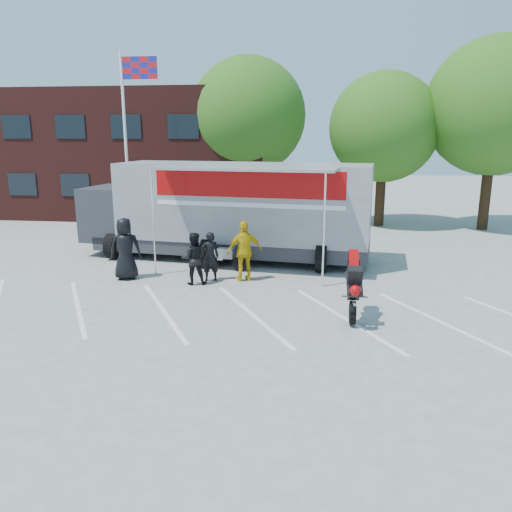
% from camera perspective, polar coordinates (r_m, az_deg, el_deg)
% --- Properties ---
extents(ground, '(100.00, 100.00, 0.00)m').
position_cam_1_polar(ground, '(12.26, -2.09, -8.20)').
color(ground, '#A6A6A1').
rests_on(ground, ground).
extents(parking_bay_lines, '(18.09, 13.33, 0.01)m').
position_cam_1_polar(parking_bay_lines, '(13.18, -1.39, -6.58)').
color(parking_bay_lines, white).
rests_on(parking_bay_lines, ground).
extents(office_building, '(18.00, 8.00, 7.00)m').
position_cam_1_polar(office_building, '(31.57, -15.20, 11.22)').
color(office_building, '#481B17').
rests_on(office_building, ground).
extents(flagpole, '(1.61, 0.12, 8.00)m').
position_cam_1_polar(flagpole, '(22.73, -14.17, 14.46)').
color(flagpole, white).
rests_on(flagpole, ground).
extents(tree_left, '(6.12, 6.12, 8.64)m').
position_cam_1_polar(tree_left, '(27.52, -0.93, 15.70)').
color(tree_left, '#382314').
rests_on(tree_left, ground).
extents(tree_mid, '(5.44, 5.44, 7.68)m').
position_cam_1_polar(tree_mid, '(26.42, 14.43, 14.03)').
color(tree_mid, '#382314').
rests_on(tree_mid, ground).
extents(tree_right, '(6.46, 6.46, 9.12)m').
position_cam_1_polar(tree_right, '(27.02, 25.64, 15.12)').
color(tree_right, '#382314').
rests_on(tree_right, ground).
extents(transporter_truck, '(11.82, 6.76, 3.58)m').
position_cam_1_polar(transporter_truck, '(18.99, -2.88, -0.29)').
color(transporter_truck, gray).
rests_on(transporter_truck, ground).
extents(parked_motorcycle, '(1.99, 0.88, 1.01)m').
position_cam_1_polar(parked_motorcycle, '(17.40, -3.84, -1.60)').
color(parked_motorcycle, '#A8A8AD').
rests_on(parked_motorcycle, ground).
extents(stunt_bike_rider, '(0.79, 1.66, 1.94)m').
position_cam_1_polar(stunt_bike_rider, '(13.24, 10.70, -6.76)').
color(stunt_bike_rider, black).
rests_on(stunt_bike_rider, ground).
extents(spectator_leather_a, '(1.13, 0.90, 2.01)m').
position_cam_1_polar(spectator_leather_a, '(16.60, -14.71, 0.81)').
color(spectator_leather_a, black).
rests_on(spectator_leather_a, ground).
extents(spectator_leather_b, '(0.68, 0.56, 1.59)m').
position_cam_1_polar(spectator_leather_b, '(15.98, -5.27, -0.05)').
color(spectator_leather_b, black).
rests_on(spectator_leather_b, ground).
extents(spectator_leather_c, '(0.91, 0.77, 1.65)m').
position_cam_1_polar(spectator_leather_c, '(15.65, -7.15, -0.29)').
color(spectator_leather_c, black).
rests_on(spectator_leather_c, ground).
extents(spectator_hivis, '(1.24, 0.91, 1.95)m').
position_cam_1_polar(spectator_hivis, '(15.88, -1.31, 0.58)').
color(spectator_hivis, gold).
rests_on(spectator_hivis, ground).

